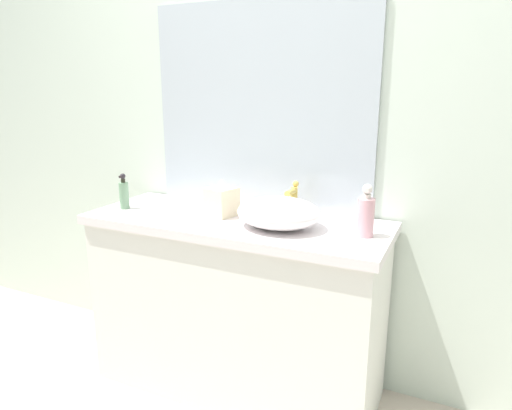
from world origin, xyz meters
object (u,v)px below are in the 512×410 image
(lotion_bottle, at_px, (124,194))
(tissue_box, at_px, (222,200))
(soap_dispenser, at_px, (366,215))
(sink_basin, at_px, (279,213))

(lotion_bottle, xyz_separation_m, tissue_box, (0.49, 0.09, -0.00))
(soap_dispenser, bearing_deg, sink_basin, -174.32)
(sink_basin, xyz_separation_m, lotion_bottle, (-0.79, -0.03, 0.01))
(sink_basin, relative_size, lotion_bottle, 2.08)
(tissue_box, bearing_deg, sink_basin, -11.01)
(soap_dispenser, xyz_separation_m, tissue_box, (-0.66, 0.02, -0.02))
(soap_dispenser, height_order, tissue_box, soap_dispenser)
(sink_basin, distance_m, tissue_box, 0.31)
(soap_dispenser, relative_size, lotion_bottle, 1.22)
(sink_basin, xyz_separation_m, soap_dispenser, (0.35, 0.04, 0.02))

